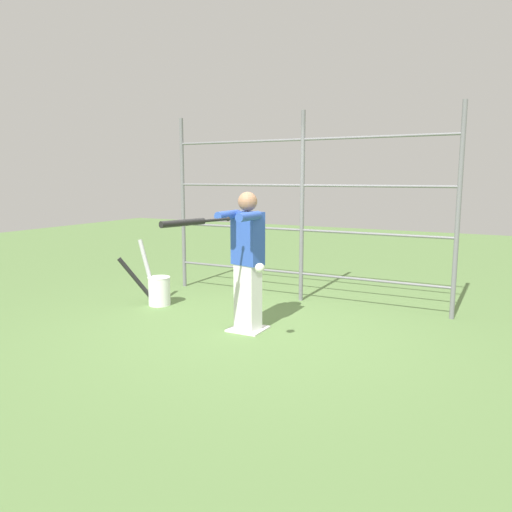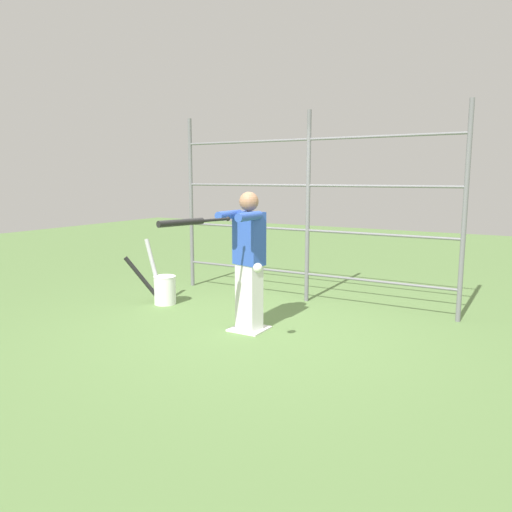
{
  "view_description": "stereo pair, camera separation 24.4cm",
  "coord_description": "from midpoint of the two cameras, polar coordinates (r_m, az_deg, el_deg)",
  "views": [
    {
      "loc": [
        -2.72,
        4.95,
        1.77
      ],
      "look_at": [
        -0.24,
        0.24,
        0.93
      ],
      "focal_mm": 35.0,
      "sensor_mm": 36.0,
      "label": 1
    },
    {
      "loc": [
        -2.93,
        4.83,
        1.77
      ],
      "look_at": [
        -0.24,
        0.24,
        0.93
      ],
      "focal_mm": 35.0,
      "sensor_mm": 36.0,
      "label": 2
    }
  ],
  "objects": [
    {
      "name": "ground_plane",
      "position": [
        5.92,
        0.41,
        -8.41
      ],
      "size": [
        24.0,
        24.0,
        0.0
      ],
      "primitive_type": "plane",
      "color": "#608447"
    },
    {
      "name": "home_plate",
      "position": [
        5.92,
        0.41,
        -8.32
      ],
      "size": [
        0.4,
        0.4,
        0.02
      ],
      "color": "white",
      "rests_on": "ground"
    },
    {
      "name": "fence_backstop",
      "position": [
        7.09,
        6.93,
        5.46
      ],
      "size": [
        4.18,
        0.06,
        2.68
      ],
      "color": "slate",
      "rests_on": "ground"
    },
    {
      "name": "batter",
      "position": [
        5.71,
        0.34,
        -0.09
      ],
      "size": [
        0.4,
        0.61,
        1.61
      ],
      "color": "silver",
      "rests_on": "ground"
    },
    {
      "name": "baseball_bat_swinging",
      "position": [
        4.94,
        -6.45,
        3.88
      ],
      "size": [
        0.26,
        0.89,
        0.07
      ],
      "color": "black"
    },
    {
      "name": "softball_in_flight",
      "position": [
        4.96,
        1.61,
        -1.37
      ],
      "size": [
        0.1,
        0.1,
        0.1
      ],
      "color": "white"
    },
    {
      "name": "bat_bucket",
      "position": [
        7.12,
        -9.64,
        -3.59
      ],
      "size": [
        0.6,
        0.54,
        0.91
      ],
      "color": "white",
      "rests_on": "ground"
    }
  ]
}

